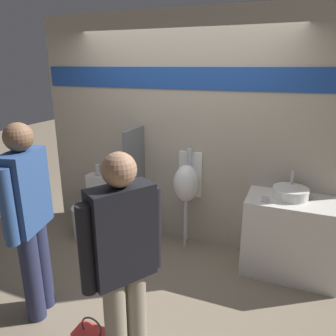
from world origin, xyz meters
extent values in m
plane|color=gray|center=(0.00, 0.00, 0.00)|extent=(16.00, 16.00, 0.00)
cube|color=#B2A893|center=(0.00, 0.60, 1.35)|extent=(3.65, 0.06, 2.70)
cube|color=#1E479E|center=(0.00, 0.56, 1.98)|extent=(3.58, 0.01, 0.24)
cube|color=silver|center=(1.31, 0.30, 0.42)|extent=(0.93, 0.53, 0.83)
cylinder|color=white|center=(1.26, 0.36, 0.88)|extent=(0.35, 0.35, 0.10)
cylinder|color=silver|center=(1.26, 0.48, 1.00)|extent=(0.03, 0.03, 0.14)
cube|color=#B7B7BC|center=(1.03, 0.20, 0.84)|extent=(0.07, 0.14, 0.01)
cube|color=slate|center=(-0.49, 0.33, 0.71)|extent=(0.03, 0.49, 1.42)
cylinder|color=silver|center=(0.13, 0.40, 0.31)|extent=(0.04, 0.04, 0.61)
ellipsoid|color=white|center=(0.13, 0.40, 0.81)|extent=(0.30, 0.31, 0.44)
cube|color=white|center=(0.13, 0.56, 0.87)|extent=(0.29, 0.02, 0.55)
cylinder|color=silver|center=(0.13, 0.52, 1.12)|extent=(0.06, 0.06, 0.16)
cylinder|color=white|center=(-1.11, 0.19, 0.19)|extent=(0.40, 0.40, 0.38)
torus|color=white|center=(-1.11, 0.19, 0.39)|extent=(0.42, 0.42, 0.04)
cube|color=white|center=(-1.11, 0.48, 0.56)|extent=(0.33, 0.16, 0.35)
cylinder|color=silver|center=(-1.11, 0.46, 0.81)|extent=(0.06, 0.06, 0.14)
cylinder|color=#282D4C|center=(-0.68, -1.21, 0.41)|extent=(0.16, 0.16, 0.83)
cylinder|color=#282D4C|center=(-0.72, -1.05, 0.41)|extent=(0.16, 0.16, 0.83)
cube|color=#2D4C84|center=(-0.70, -1.13, 1.16)|extent=(0.29, 0.46, 0.66)
cylinder|color=#2D4C84|center=(-0.64, -1.37, 1.12)|extent=(0.10, 0.10, 0.60)
cylinder|color=#2D4C84|center=(-0.76, -0.89, 1.12)|extent=(0.10, 0.10, 0.60)
sphere|color=brown|center=(-0.70, -1.13, 1.60)|extent=(0.22, 0.22, 0.22)
cylinder|color=gray|center=(0.27, -1.44, 0.40)|extent=(0.15, 0.15, 0.79)
cylinder|color=gray|center=(0.35, -1.31, 0.40)|extent=(0.15, 0.15, 0.79)
cube|color=black|center=(0.31, -1.38, 1.11)|extent=(0.38, 0.45, 0.63)
cylinder|color=black|center=(0.18, -1.58, 1.08)|extent=(0.10, 0.10, 0.58)
cylinder|color=black|center=(0.44, -1.18, 1.08)|extent=(0.10, 0.10, 0.58)
sphere|color=#A87A5B|center=(0.31, -1.38, 1.53)|extent=(0.21, 0.21, 0.21)
torus|color=#4C4742|center=(0.09, -1.47, 0.38)|extent=(0.17, 0.01, 0.17)
camera|label=1|loc=(1.27, -2.97, 2.12)|focal=35.00mm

